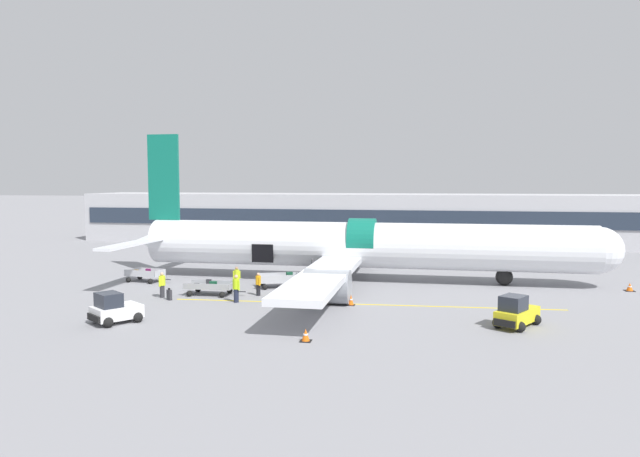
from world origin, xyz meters
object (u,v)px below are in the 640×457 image
baggage_tug_lead (516,313)px  baggage_tug_mid (114,310)px  baggage_cart_loading (211,288)px  baggage_cart_empty (146,276)px  ground_crew_supervisor (258,284)px  suitcase_on_tarmac_upright (169,295)px  airplane (355,246)px  ground_crew_loader_b (237,277)px  ground_crew_loader_a (236,288)px  baggage_cart_queued (280,281)px  ground_crew_driver (162,284)px

baggage_tug_lead → baggage_tug_mid: bearing=-171.5°
baggage_cart_loading → baggage_cart_empty: bearing=150.4°
ground_crew_supervisor → suitcase_on_tarmac_upright: ground_crew_supervisor is taller
baggage_tug_lead → baggage_cart_empty: (-25.93, 8.94, -0.26)m
airplane → suitcase_on_tarmac_upright: bearing=-138.4°
baggage_tug_lead → suitcase_on_tarmac_upright: size_ratio=4.16×
baggage_tug_lead → baggage_cart_empty: baggage_tug_lead is taller
baggage_tug_lead → baggage_cart_loading: bearing=165.2°
baggage_tug_mid → ground_crew_loader_b: (3.25, 10.70, 0.12)m
airplane → ground_crew_loader_a: size_ratio=21.29×
baggage_cart_queued → ground_crew_loader_b: size_ratio=2.43×
baggage_cart_empty → ground_crew_loader_b: size_ratio=2.38×
ground_crew_loader_b → baggage_tug_mid: bearing=-106.9°
airplane → baggage_cart_empty: size_ratio=9.97×
baggage_tug_lead → ground_crew_loader_a: 16.89m
suitcase_on_tarmac_upright → ground_crew_supervisor: bearing=25.4°
ground_crew_loader_a → ground_crew_driver: bearing=174.7°
airplane → baggage_tug_lead: size_ratio=11.47×
baggage_tug_mid → suitcase_on_tarmac_upright: size_ratio=3.74×
baggage_cart_queued → ground_crew_loader_a: size_ratio=2.18×
baggage_cart_queued → ground_crew_driver: (-6.74, -5.02, 0.40)m
baggage_cart_empty → ground_crew_supervisor: size_ratio=2.43×
baggage_cart_loading → ground_crew_loader_b: 2.68m
airplane → baggage_tug_lead: (10.19, -12.65, -1.95)m
baggage_cart_queued → baggage_cart_empty: bearing=178.3°
baggage_tug_mid → ground_crew_supervisor: bearing=57.5°
baggage_tug_lead → baggage_cart_queued: 17.45m
baggage_tug_mid → ground_crew_loader_b: baggage_tug_mid is taller
baggage_tug_lead → suitcase_on_tarmac_upright: bearing=172.1°
baggage_cart_empty → ground_crew_supervisor: ground_crew_supervisor is taller
baggage_tug_lead → ground_crew_driver: 22.21m
baggage_tug_mid → ground_crew_loader_b: 11.19m
baggage_cart_empty → ground_crew_driver: ground_crew_driver is taller
baggage_cart_queued → ground_crew_loader_b: bearing=-159.3°
ground_crew_loader_a → baggage_tug_lead: bearing=-10.6°
baggage_tug_mid → suitcase_on_tarmac_upright: baggage_tug_mid is taller
ground_crew_loader_a → ground_crew_driver: (-5.32, 0.49, -0.04)m
baggage_tug_lead → ground_crew_loader_a: ground_crew_loader_a is taller
airplane → baggage_tug_mid: size_ratio=12.75×
airplane → baggage_cart_empty: airplane is taller
baggage_tug_mid → baggage_cart_loading: baggage_tug_mid is taller
baggage_cart_queued → baggage_cart_empty: 10.76m
ground_crew_loader_b → suitcase_on_tarmac_upright: 5.49m
ground_crew_loader_a → ground_crew_driver: size_ratio=1.05×
ground_crew_driver → ground_crew_supervisor: (6.07, 1.84, -0.07)m
baggage_tug_lead → ground_crew_driver: baggage_tug_lead is taller
baggage_cart_empty → ground_crew_supervisor: bearing=-19.2°
ground_crew_loader_b → baggage_cart_queued: bearing=20.7°
baggage_tug_mid → baggage_cart_queued: bearing=62.4°
ground_crew_driver → ground_crew_supervisor: 6.34m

